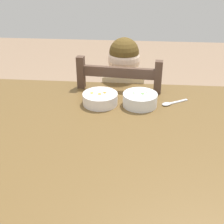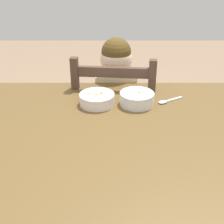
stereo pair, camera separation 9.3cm
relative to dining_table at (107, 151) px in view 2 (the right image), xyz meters
name	(u,v)px [view 2 (the right image)]	position (x,y,z in m)	size (l,w,h in m)	color
dining_table	(107,151)	(0.00, 0.00, 0.00)	(1.49, 0.98, 0.72)	brown
dining_chair	(115,125)	(0.04, 0.54, -0.20)	(0.45, 0.45, 0.88)	#4B3528
child_figure	(116,97)	(0.04, 0.53, -0.01)	(0.32, 0.31, 0.94)	beige
bowl_of_peas	(137,98)	(0.13, 0.24, 0.12)	(0.15, 0.15, 0.06)	white
bowl_of_carrots	(97,99)	(-0.05, 0.24, 0.11)	(0.16, 0.16, 0.05)	white
spoon	(166,101)	(0.27, 0.26, 0.09)	(0.13, 0.09, 0.01)	silver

